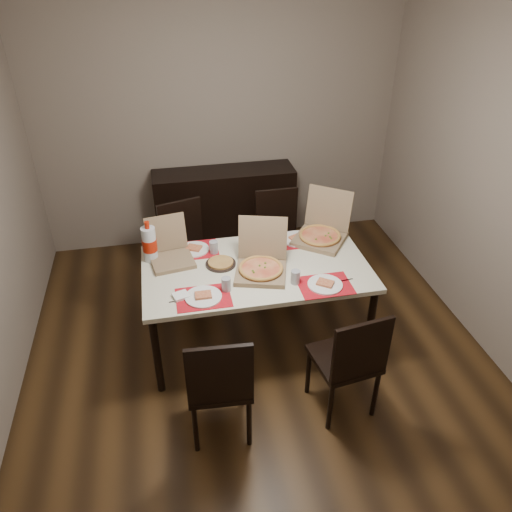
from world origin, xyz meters
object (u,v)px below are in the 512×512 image
at_px(chair_near_left, 220,383).
at_px(dip_bowl, 257,256).
at_px(dining_table, 256,273).
at_px(chair_far_right, 279,233).
at_px(chair_far_left, 186,246).
at_px(chair_near_right, 350,360).
at_px(pizza_box_center, 261,265).
at_px(soda_bottle, 150,244).
at_px(sideboard, 225,209).

distance_m(chair_near_left, dip_bowl, 1.19).
relative_size(dining_table, chair_near_left, 1.94).
height_order(chair_near_left, dip_bowl, chair_near_left).
distance_m(dining_table, chair_far_right, 0.99).
bearing_deg(chair_far_left, chair_near_right, -60.38).
relative_size(dining_table, pizza_box_center, 3.47).
height_order(chair_far_right, soda_bottle, soda_bottle).
xyz_separation_m(chair_near_right, chair_far_left, (-0.99, 1.73, 0.00)).
bearing_deg(chair_far_left, dining_table, -58.22).
height_order(chair_far_left, dip_bowl, chair_far_left).
bearing_deg(chair_far_left, chair_far_right, 4.14).
bearing_deg(sideboard, chair_near_left, -99.18).
xyz_separation_m(pizza_box_center, dip_bowl, (0.01, 0.20, -0.04)).
relative_size(chair_near_right, chair_far_right, 1.00).
bearing_deg(pizza_box_center, dip_bowl, 87.61).
xyz_separation_m(dining_table, dip_bowl, (0.03, 0.12, 0.08)).
distance_m(chair_near_left, chair_far_right, 2.02).
height_order(chair_near_left, soda_bottle, soda_bottle).
bearing_deg(soda_bottle, chair_near_left, -72.51).
xyz_separation_m(dining_table, chair_near_left, (-0.44, -0.94, -0.17)).
relative_size(sideboard, soda_bottle, 4.27).
bearing_deg(chair_near_right, pizza_box_center, 118.38).
height_order(sideboard, chair_near_right, chair_near_right).
relative_size(sideboard, chair_near_left, 1.61).
distance_m(dip_bowl, soda_bottle, 0.87).
bearing_deg(chair_near_right, sideboard, 101.12).
xyz_separation_m(sideboard, soda_bottle, (-0.80, -1.35, 0.45)).
bearing_deg(pizza_box_center, chair_near_left, -117.97).
bearing_deg(chair_far_right, dining_table, -114.74).
height_order(dining_table, dip_bowl, dip_bowl).
bearing_deg(pizza_box_center, sideboard, 91.55).
height_order(chair_near_right, soda_bottle, soda_bottle).
bearing_deg(dining_table, chair_near_left, -114.75).
relative_size(chair_near_left, pizza_box_center, 1.79).
bearing_deg(pizza_box_center, soda_bottle, 157.72).
distance_m(chair_far_left, soda_bottle, 0.74).
relative_size(dining_table, chair_far_left, 1.94).
distance_m(chair_near_right, soda_bottle, 1.80).
distance_m(chair_far_left, pizza_box_center, 1.09).
xyz_separation_m(chair_near_right, soda_bottle, (-1.30, 1.18, 0.39)).
xyz_separation_m(sideboard, dip_bowl, (0.05, -1.50, 0.32)).
xyz_separation_m(pizza_box_center, soda_bottle, (-0.84, 0.35, 0.09)).
height_order(chair_near_left, chair_far_left, same).
xyz_separation_m(chair_far_left, pizza_box_center, (0.53, -0.90, 0.30)).
height_order(dining_table, chair_near_right, chair_near_right).
distance_m(chair_far_right, dip_bowl, 0.89).
distance_m(dining_table, pizza_box_center, 0.15).
xyz_separation_m(dip_bowl, soda_bottle, (-0.85, 0.14, 0.13)).
xyz_separation_m(sideboard, pizza_box_center, (0.05, -1.70, 0.36)).
distance_m(chair_near_right, pizza_box_center, 1.00).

